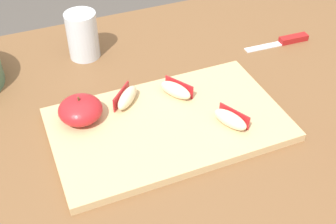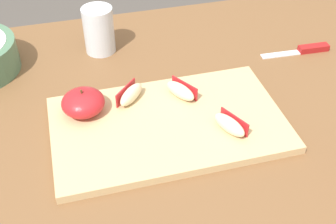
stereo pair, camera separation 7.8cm
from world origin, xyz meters
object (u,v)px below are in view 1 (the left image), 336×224
cutting_board (168,124)px  apple_wedge_front (231,119)px  apple_wedge_left (176,90)px  paring_knife (288,40)px  apple_wedge_near_knife (127,98)px  drinking_glass_water (83,35)px  apple_half_skin_up (80,110)px

cutting_board → apple_wedge_front: size_ratio=5.96×
cutting_board → apple_wedge_left: (0.04, 0.06, 0.02)m
cutting_board → paring_knife: size_ratio=2.62×
apple_wedge_near_knife → drinking_glass_water: (-0.03, 0.22, 0.02)m
cutting_board → apple_half_skin_up: 0.16m
apple_wedge_left → paring_knife: bearing=17.3°
apple_half_skin_up → apple_wedge_left: (0.19, -0.00, -0.01)m
apple_half_skin_up → apple_wedge_front: size_ratio=1.13×
drinking_glass_water → paring_knife: bearing=-15.6°
drinking_glass_water → apple_wedge_left: bearing=-62.1°
apple_wedge_near_knife → apple_wedge_front: size_ratio=0.92×
apple_wedge_near_knife → paring_knife: size_ratio=0.40×
apple_wedge_near_knife → drinking_glass_water: bearing=97.2°
apple_half_skin_up → paring_knife: apple_half_skin_up is taller
paring_knife → cutting_board: bearing=-156.4°
apple_half_skin_up → drinking_glass_water: drinking_glass_water is taller
cutting_board → drinking_glass_water: (-0.08, 0.29, 0.04)m
paring_knife → drinking_glass_water: bearing=164.4°
cutting_board → drinking_glass_water: drinking_glass_water is taller
apple_wedge_near_knife → apple_wedge_left: same height
cutting_board → apple_wedge_left: size_ratio=6.07×
cutting_board → drinking_glass_water: size_ratio=4.01×
apple_half_skin_up → paring_knife: 0.53m
paring_knife → apple_wedge_left: bearing=-162.7°
drinking_glass_water → apple_wedge_front: bearing=-62.8°
paring_knife → drinking_glass_water: size_ratio=1.53×
drinking_glass_water → apple_wedge_near_knife: bearing=-82.8°
paring_knife → drinking_glass_water: (-0.46, 0.13, 0.05)m
apple_wedge_front → paring_knife: 0.35m
apple_wedge_left → drinking_glass_water: 0.26m
apple_half_skin_up → paring_knife: bearing=10.9°
apple_half_skin_up → apple_wedge_left: size_ratio=1.15×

